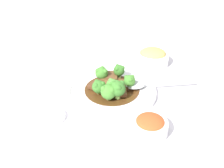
{
  "coord_description": "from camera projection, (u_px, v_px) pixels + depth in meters",
  "views": [
    {
      "loc": [
        -0.59,
        0.29,
        0.47
      ],
      "look_at": [
        0.0,
        0.0,
        0.03
      ],
      "focal_mm": 42.0,
      "sensor_mm": 36.0,
      "label": 1
    }
  ],
  "objects": [
    {
      "name": "beef_strip_0",
      "position": [
        121.0,
        83.0,
        0.81
      ],
      "size": [
        0.08,
        0.06,
        0.01
      ],
      "color": "brown",
      "rests_on": "main_plate"
    },
    {
      "name": "broccoli_floret_1",
      "position": [
        130.0,
        81.0,
        0.78
      ],
      "size": [
        0.03,
        0.03,
        0.04
      ],
      "color": "#8EB756",
      "rests_on": "main_plate"
    },
    {
      "name": "side_bowl_appetizer",
      "position": [
        153.0,
        57.0,
        0.94
      ],
      "size": [
        0.11,
        0.11,
        0.06
      ],
      "color": "white",
      "rests_on": "ground_plane"
    },
    {
      "name": "sauce_dish",
      "position": [
        51.0,
        117.0,
        0.7
      ],
      "size": [
        0.07,
        0.07,
        0.01
      ],
      "color": "white",
      "rests_on": "ground_plane"
    },
    {
      "name": "beef_strip_4",
      "position": [
        96.0,
        84.0,
        0.8
      ],
      "size": [
        0.05,
        0.06,
        0.01
      ],
      "color": "#56331E",
      "rests_on": "main_plate"
    },
    {
      "name": "broccoli_floret_2",
      "position": [
        108.0,
        91.0,
        0.73
      ],
      "size": [
        0.04,
        0.04,
        0.05
      ],
      "color": "#7FA84C",
      "rests_on": "main_plate"
    },
    {
      "name": "side_bowl_kimchi",
      "position": [
        150.0,
        126.0,
        0.64
      ],
      "size": [
        0.09,
        0.09,
        0.05
      ],
      "color": "white",
      "rests_on": "ground_plane"
    },
    {
      "name": "broccoli_floret_0",
      "position": [
        99.0,
        86.0,
        0.76
      ],
      "size": [
        0.04,
        0.04,
        0.04
      ],
      "color": "#8EB756",
      "rests_on": "main_plate"
    },
    {
      "name": "broccoli_floret_3",
      "position": [
        119.0,
        70.0,
        0.83
      ],
      "size": [
        0.04,
        0.04,
        0.04
      ],
      "color": "#8EB756",
      "rests_on": "main_plate"
    },
    {
      "name": "broccoli_floret_5",
      "position": [
        102.0,
        73.0,
        0.82
      ],
      "size": [
        0.04,
        0.04,
        0.04
      ],
      "color": "#8EB756",
      "rests_on": "main_plate"
    },
    {
      "name": "broccoli_floret_4",
      "position": [
        118.0,
        88.0,
        0.73
      ],
      "size": [
        0.04,
        0.04,
        0.06
      ],
      "color": "#7FA84C",
      "rests_on": "main_plate"
    },
    {
      "name": "beef_strip_2",
      "position": [
        108.0,
        86.0,
        0.79
      ],
      "size": [
        0.08,
        0.05,
        0.01
      ],
      "color": "brown",
      "rests_on": "main_plate"
    },
    {
      "name": "beef_strip_1",
      "position": [
        122.0,
        90.0,
        0.77
      ],
      "size": [
        0.06,
        0.05,
        0.01
      ],
      "color": "#56331E",
      "rests_on": "main_plate"
    },
    {
      "name": "broccoli_floret_6",
      "position": [
        113.0,
        85.0,
        0.75
      ],
      "size": [
        0.04,
        0.04,
        0.05
      ],
      "color": "#8EB756",
      "rests_on": "main_plate"
    },
    {
      "name": "main_plate",
      "position": [
        112.0,
        91.0,
        0.8
      ],
      "size": [
        0.27,
        0.27,
        0.02
      ],
      "color": "white",
      "rests_on": "ground_plane"
    },
    {
      "name": "beef_strip_3",
      "position": [
        111.0,
        77.0,
        0.83
      ],
      "size": [
        0.06,
        0.06,
        0.02
      ],
      "color": "brown",
      "rests_on": "main_plate"
    },
    {
      "name": "ground_plane",
      "position": [
        112.0,
        93.0,
        0.8
      ],
      "size": [
        4.0,
        4.0,
        0.0
      ],
      "primitive_type": "plane",
      "color": "silver"
    },
    {
      "name": "paper_napkin",
      "position": [
        52.0,
        77.0,
        0.88
      ],
      "size": [
        0.14,
        0.08,
        0.01
      ],
      "color": "silver",
      "rests_on": "ground_plane"
    },
    {
      "name": "serving_spoon",
      "position": [
        139.0,
        84.0,
        0.8
      ],
      "size": [
        0.1,
        0.23,
        0.01
      ],
      "color": "#B7B7BC",
      "rests_on": "main_plate"
    }
  ]
}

